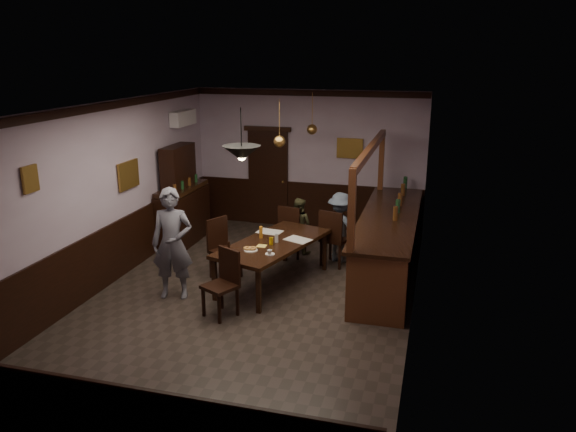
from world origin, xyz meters
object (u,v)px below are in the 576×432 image
(chair_far_left, at_px, (291,229))
(chair_near, at_px, (224,280))
(person_seated_right, at_px, (340,227))
(bar_counter, at_px, (389,243))
(chair_side, at_px, (222,245))
(coffee_cup, at_px, (270,252))
(pendant_iron, at_px, (242,153))
(pendant_brass_mid, at_px, (279,142))
(soda_can, at_px, (271,241))
(pendant_brass_far, at_px, (312,130))
(person_seated_left, at_px, (299,225))
(dining_table, at_px, (273,245))
(chair_far_right, at_px, (333,236))
(person_standing, at_px, (172,244))
(sideboard, at_px, (182,204))

(chair_far_left, bearing_deg, chair_near, 91.50)
(person_seated_right, relative_size, bar_counter, 0.32)
(chair_side, bearing_deg, chair_near, -129.82)
(chair_near, distance_m, coffee_cup, 0.85)
(chair_side, xyz_separation_m, bar_counter, (2.75, 0.82, 0.01))
(person_seated_right, xyz_separation_m, pendant_iron, (-1.12, -2.11, 1.69))
(chair_side, height_order, pendant_brass_mid, pendant_brass_mid)
(soda_can, distance_m, pendant_brass_far, 2.87)
(pendant_brass_mid, bearing_deg, bar_counter, 6.65)
(chair_near, bearing_deg, pendant_iron, 101.59)
(soda_can, bearing_deg, person_seated_left, 89.51)
(chair_far_left, distance_m, soda_can, 1.51)
(dining_table, distance_m, chair_far_left, 1.35)
(pendant_brass_far, bearing_deg, dining_table, -92.84)
(chair_side, xyz_separation_m, soda_can, (0.96, -0.25, 0.24))
(chair_far_right, relative_size, coffee_cup, 13.21)
(person_standing, xyz_separation_m, person_seated_left, (1.40, 2.50, -0.34))
(dining_table, distance_m, chair_far_right, 1.35)
(person_seated_right, height_order, bar_counter, bar_counter)
(dining_table, height_order, person_seated_right, person_seated_right)
(dining_table, relative_size, sideboard, 1.21)
(coffee_cup, distance_m, pendant_brass_far, 3.28)
(chair_far_right, xyz_separation_m, sideboard, (-3.20, 0.52, 0.22))
(person_standing, distance_m, person_seated_right, 3.18)
(dining_table, relative_size, coffee_cup, 29.96)
(person_standing, bearing_deg, dining_table, 21.22)
(person_standing, height_order, soda_can, person_standing)
(pendant_brass_mid, bearing_deg, dining_table, -83.02)
(person_seated_left, bearing_deg, person_seated_right, 178.39)
(dining_table, height_order, chair_near, chair_near)
(chair_far_right, xyz_separation_m, chair_near, (-1.18, -2.34, -0.03))
(person_seated_left, bearing_deg, chair_far_left, 90.86)
(bar_counter, xyz_separation_m, pendant_brass_far, (-1.69, 1.37, 1.72))
(person_seated_right, height_order, pendant_brass_far, pendant_brass_far)
(chair_side, xyz_separation_m, person_standing, (-0.43, -0.98, 0.32))
(chair_side, distance_m, person_seated_left, 1.80)
(person_seated_left, bearing_deg, pendant_iron, 99.23)
(chair_far_left, xyz_separation_m, pendant_iron, (-0.19, -2.11, 1.79))
(pendant_iron, xyz_separation_m, pendant_brass_far, (0.35, 3.06, -0.04))
(coffee_cup, xyz_separation_m, pendant_brass_mid, (-0.22, 1.33, 1.50))
(chair_side, bearing_deg, person_standing, -175.95)
(sideboard, distance_m, pendant_brass_mid, 2.90)
(person_seated_left, bearing_deg, chair_near, 97.59)
(chair_far_left, bearing_deg, pendant_brass_mid, 95.00)
(chair_near, bearing_deg, bar_counter, 72.25)
(chair_near, xyz_separation_m, pendant_brass_mid, (0.29, 1.97, 1.75))
(person_standing, distance_m, coffee_cup, 1.53)
(person_standing, xyz_separation_m, pendant_brass_far, (1.49, 3.18, 1.41))
(coffee_cup, bearing_deg, chair_far_left, 112.25)
(coffee_cup, height_order, pendant_brass_far, pendant_brass_far)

